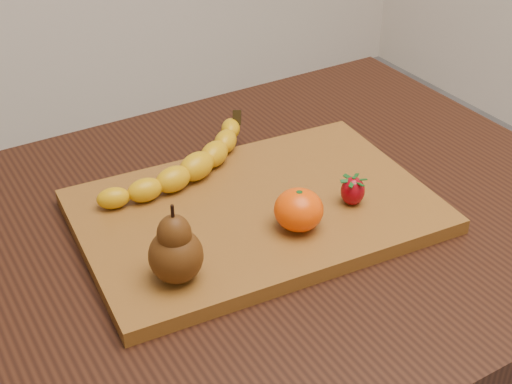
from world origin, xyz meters
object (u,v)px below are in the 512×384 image
table (237,282)px  mandarin (299,210)px  cutting_board (256,211)px  pear (175,243)px

table → mandarin: (0.05, -0.07, 0.14)m
table → mandarin: 0.17m
cutting_board → pear: 0.18m
table → cutting_board: 0.11m
table → cutting_board: bearing=-0.7°
cutting_board → pear: pear is taller
cutting_board → pear: (-0.15, -0.08, 0.06)m
pear → mandarin: bearing=3.3°
cutting_board → mandarin: mandarin is taller
table → mandarin: mandarin is taller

